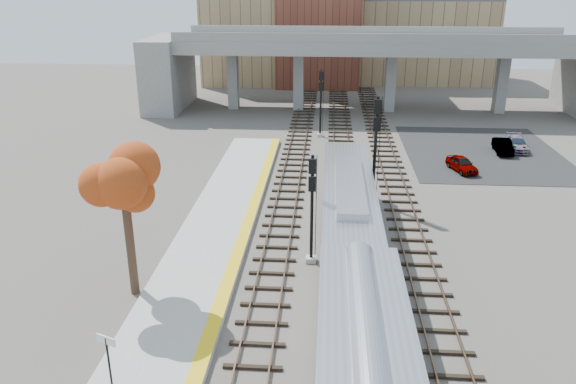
% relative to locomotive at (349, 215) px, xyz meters
% --- Properties ---
extents(ground, '(160.00, 160.00, 0.00)m').
position_rel_locomotive_xyz_m(ground, '(-1.00, -7.11, -2.28)').
color(ground, '#47423D').
rests_on(ground, ground).
extents(platform, '(4.50, 60.00, 0.35)m').
position_rel_locomotive_xyz_m(platform, '(-8.25, -7.11, -2.10)').
color(platform, '#9E9E99').
rests_on(platform, ground).
extents(yellow_strip, '(0.70, 60.00, 0.01)m').
position_rel_locomotive_xyz_m(yellow_strip, '(-6.35, -7.11, -1.92)').
color(yellow_strip, yellow).
rests_on(yellow_strip, platform).
extents(tracks, '(10.70, 95.00, 0.25)m').
position_rel_locomotive_xyz_m(tracks, '(-0.07, 5.39, -2.20)').
color(tracks, black).
rests_on(tracks, ground).
extents(overpass, '(54.00, 12.00, 9.50)m').
position_rel_locomotive_xyz_m(overpass, '(3.92, 37.89, 3.53)').
color(overpass, slate).
rests_on(overpass, ground).
extents(buildings_far, '(43.00, 21.00, 20.60)m').
position_rel_locomotive_xyz_m(buildings_far, '(0.26, 59.46, 5.60)').
color(buildings_far, '#A0895D').
rests_on(buildings_far, ground).
extents(parking_lot, '(14.00, 18.00, 0.04)m').
position_rel_locomotive_xyz_m(parking_lot, '(13.00, 20.89, -2.26)').
color(parking_lot, black).
rests_on(parking_lot, ground).
extents(locomotive, '(3.02, 19.05, 4.10)m').
position_rel_locomotive_xyz_m(locomotive, '(0.00, 0.00, 0.00)').
color(locomotive, '#A8AAB2').
rests_on(locomotive, ground).
extents(signal_mast_near, '(0.60, 0.64, 6.38)m').
position_rel_locomotive_xyz_m(signal_mast_near, '(-2.10, -1.72, 0.75)').
color(signal_mast_near, '#9E9E99').
rests_on(signal_mast_near, ground).
extents(signal_mast_mid, '(0.60, 0.64, 7.70)m').
position_rel_locomotive_xyz_m(signal_mast_mid, '(2.00, 7.67, 1.66)').
color(signal_mast_mid, '#9E9E99').
rests_on(signal_mast_mid, ground).
extents(signal_mast_far, '(0.60, 0.64, 6.78)m').
position_rel_locomotive_xyz_m(signal_mast_far, '(-2.10, 25.28, 1.04)').
color(signal_mast_far, '#9E9E99').
rests_on(signal_mast_far, ground).
extents(station_sign, '(0.85, 0.40, 2.27)m').
position_rel_locomotive_xyz_m(station_sign, '(-9.48, -13.04, -0.30)').
color(station_sign, black).
rests_on(station_sign, platform).
extents(tree, '(3.60, 3.60, 8.09)m').
position_rel_locomotive_xyz_m(tree, '(-11.03, -5.67, 3.72)').
color(tree, '#382619').
rests_on(tree, ground).
extents(car_a, '(2.43, 3.85, 1.22)m').
position_rel_locomotive_xyz_m(car_a, '(9.91, 15.18, -1.63)').
color(car_a, '#99999E').
rests_on(car_a, parking_lot).
extents(car_b, '(1.62, 3.92, 1.26)m').
position_rel_locomotive_xyz_m(car_b, '(14.79, 20.74, -1.61)').
color(car_b, '#99999E').
rests_on(car_b, parking_lot).
extents(car_c, '(2.30, 4.44, 1.23)m').
position_rel_locomotive_xyz_m(car_c, '(16.34, 21.78, -1.62)').
color(car_c, '#99999E').
rests_on(car_c, parking_lot).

